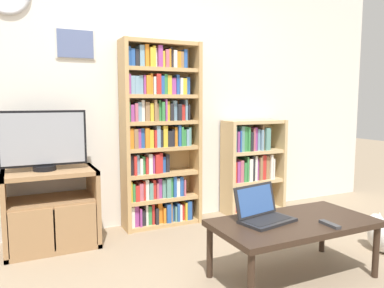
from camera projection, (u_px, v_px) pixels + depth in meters
name	position (u px, v px, depth m)	size (l,w,h in m)	color
wall_back	(142.00, 92.00, 3.66)	(5.87, 0.09, 2.60)	silver
tv_stand	(51.00, 209.00, 3.11)	(0.74, 0.47, 0.65)	#9E754C
television	(43.00, 140.00, 3.04)	(0.68, 0.18, 0.49)	black
bookshelf_tall	(158.00, 136.00, 3.61)	(0.76, 0.25, 1.78)	tan
bookshelf_short	(250.00, 167.00, 4.11)	(0.70, 0.27, 1.01)	tan
coffee_table	(294.00, 226.00, 2.57)	(1.12, 0.58, 0.41)	#332319
laptop	(262.00, 212.00, 2.55)	(0.41, 0.32, 0.24)	#232326
remote_near_laptop	(330.00, 224.00, 2.45)	(0.05, 0.16, 0.02)	#38383A
cat	(381.00, 235.00, 3.04)	(0.21, 0.49, 0.31)	white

